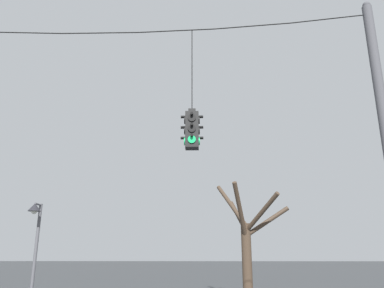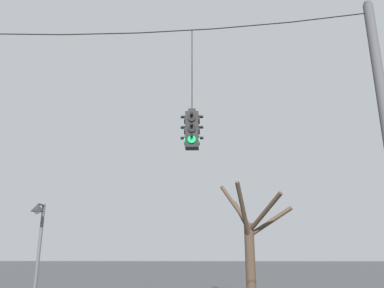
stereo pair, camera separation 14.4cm
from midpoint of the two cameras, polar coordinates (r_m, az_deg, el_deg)
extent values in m
sphere|color=#4C4C51|center=(12.22, 24.71, 18.65)|extent=(0.21, 0.21, 0.21)
cylinder|color=black|center=(11.98, -24.51, 15.17)|extent=(2.14, 0.03, 0.11)
cylinder|color=black|center=(11.24, -14.25, 16.08)|extent=(2.14, 0.03, 0.03)
cylinder|color=black|center=(10.91, -2.83, 16.86)|extent=(2.14, 0.03, 0.11)
cylinder|color=black|center=(11.04, 8.88, 17.35)|extent=(2.14, 0.03, 0.19)
cylinder|color=black|center=(11.62, 19.88, 17.51)|extent=(2.15, 0.03, 0.27)
cube|color=black|center=(9.60, -0.43, 2.04)|extent=(0.34, 0.34, 0.96)
cube|color=black|center=(9.78, -0.42, 4.98)|extent=(0.19, 0.19, 0.10)
cylinder|color=black|center=(10.29, -0.41, 11.41)|extent=(0.02, 0.02, 2.37)
cylinder|color=black|center=(9.52, -0.46, 4.03)|extent=(0.20, 0.03, 0.20)
cylinder|color=black|center=(9.51, -0.47, 4.63)|extent=(0.07, 0.12, 0.07)
cylinder|color=black|center=(9.43, -0.46, 2.39)|extent=(0.20, 0.03, 0.20)
cylinder|color=black|center=(9.42, -0.47, 3.00)|extent=(0.07, 0.12, 0.07)
cylinder|color=#19C666|center=(9.34, -0.47, 0.73)|extent=(0.20, 0.03, 0.20)
cylinder|color=black|center=(9.33, -0.48, 1.33)|extent=(0.07, 0.12, 0.07)
cylinder|color=black|center=(9.87, -0.39, 3.29)|extent=(0.20, 0.03, 0.20)
cylinder|color=black|center=(9.94, -0.39, 3.69)|extent=(0.07, 0.12, 0.07)
cylinder|color=black|center=(9.78, -0.40, 1.70)|extent=(0.20, 0.03, 0.20)
cylinder|color=black|center=(9.85, -0.39, 2.12)|extent=(0.07, 0.12, 0.07)
cylinder|color=#19C666|center=(9.70, -0.40, 0.09)|extent=(0.20, 0.03, 0.20)
cylinder|color=black|center=(9.76, -0.39, 0.52)|extent=(0.07, 0.12, 0.07)
cylinder|color=black|center=(9.71, -1.52, 3.64)|extent=(0.03, 0.20, 0.20)
cylinder|color=black|center=(9.74, -1.78, 4.14)|extent=(0.12, 0.07, 0.07)
cylinder|color=black|center=(9.61, -1.53, 2.03)|extent=(0.03, 0.20, 0.20)
cylinder|color=black|center=(9.64, -1.80, 2.54)|extent=(0.12, 0.07, 0.07)
cylinder|color=#19C666|center=(9.53, -1.55, 0.39)|extent=(0.03, 0.20, 0.20)
cylinder|color=black|center=(9.55, -1.81, 0.91)|extent=(0.12, 0.07, 0.07)
cylinder|color=black|center=(9.69, 0.67, 3.66)|extent=(0.03, 0.20, 0.20)
cylinder|color=black|center=(9.72, 0.93, 4.16)|extent=(0.12, 0.07, 0.07)
cylinder|color=black|center=(9.60, 0.67, 2.05)|extent=(0.03, 0.20, 0.20)
cylinder|color=black|center=(9.63, 0.94, 2.56)|extent=(0.12, 0.07, 0.07)
cylinder|color=#19C666|center=(9.51, 0.68, 0.41)|extent=(0.03, 0.20, 0.20)
cylinder|color=black|center=(9.54, 0.95, 0.93)|extent=(0.12, 0.07, 0.07)
cylinder|color=#515156|center=(15.45, -23.11, -15.99)|extent=(0.12, 0.12, 4.11)
cylinder|color=#515156|center=(15.31, -22.66, -8.48)|extent=(0.07, 0.52, 0.07)
cone|color=#232328|center=(15.06, -23.11, -8.86)|extent=(0.47, 0.47, 0.28)
sphere|color=silver|center=(15.05, -23.17, -9.39)|extent=(0.21, 0.21, 0.21)
cylinder|color=#423326|center=(18.93, 8.15, -17.51)|extent=(0.47, 0.47, 3.70)
cylinder|color=#423326|center=(19.08, 11.15, -11.55)|extent=(2.23, 0.32, 1.51)
cylinder|color=#423326|center=(20.12, 6.82, -10.78)|extent=(0.71, 2.44, 1.80)
cylinder|color=#423326|center=(18.20, 7.15, -10.13)|extent=(0.89, 1.83, 2.62)
cylinder|color=#423326|center=(18.24, 10.28, -10.30)|extent=(1.57, 1.97, 1.79)
cylinder|color=#423326|center=(20.14, 5.77, -9.20)|extent=(1.43, 2.48, 2.43)
camera|label=1|loc=(0.07, -90.43, 0.13)|focal=35.00mm
camera|label=2|loc=(0.07, 89.57, -0.13)|focal=35.00mm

